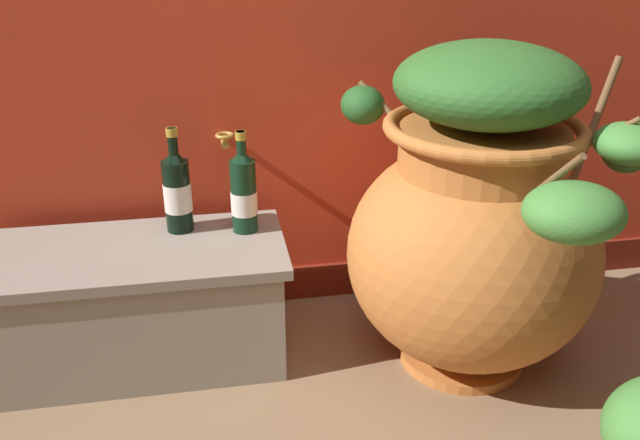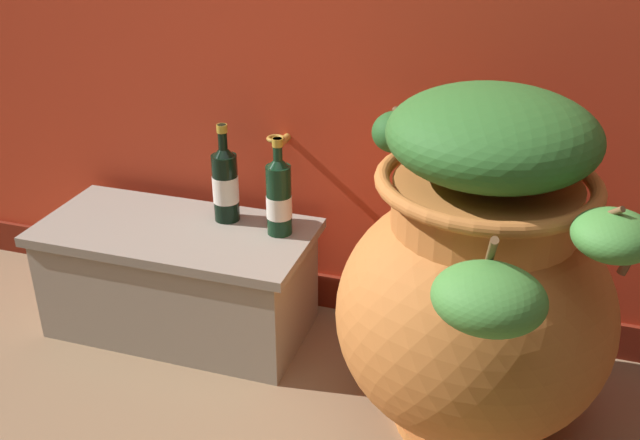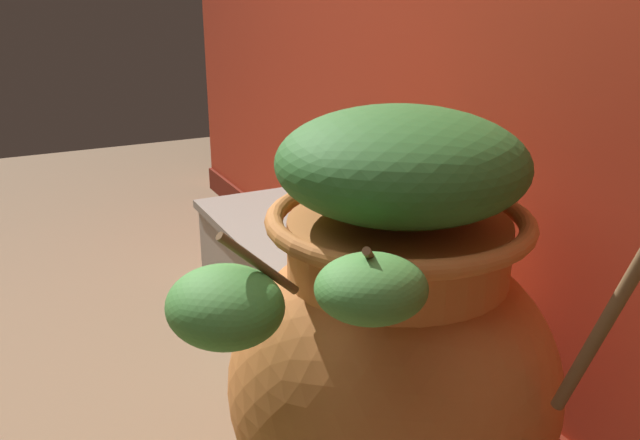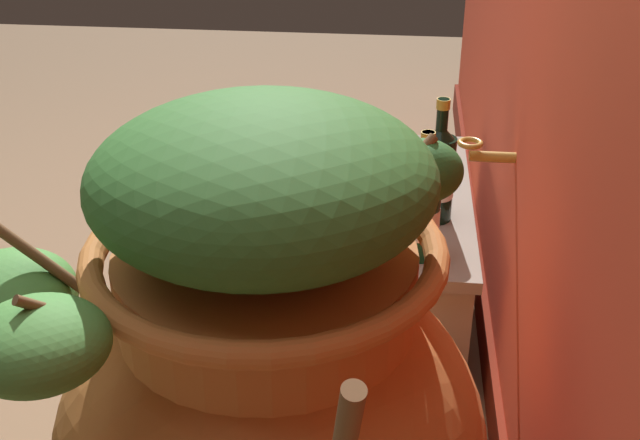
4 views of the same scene
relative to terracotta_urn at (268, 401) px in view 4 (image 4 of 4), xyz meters
The scene contains 5 objects.
ground_plane 0.90m from the terracotta_urn, 122.49° to the right, with size 7.00×7.00×0.00m, color #896B4C.
terracotta_urn is the anchor object (origin of this frame).
stone_ledge 0.98m from the terracotta_urn, 169.42° to the left, with size 0.85×0.41×0.36m.
wine_bottle_left 0.67m from the terracotta_urn, 158.34° to the left, with size 0.08×0.08×0.30m.
wine_bottle_middle 0.86m from the terracotta_urn, 160.76° to the left, with size 0.08×0.08×0.31m.
Camera 4 is at (1.38, 0.85, 1.28)m, focal length 44.43 mm.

